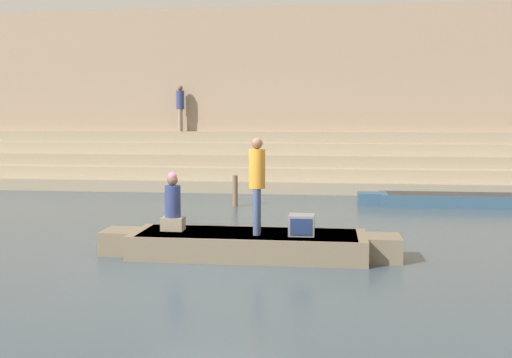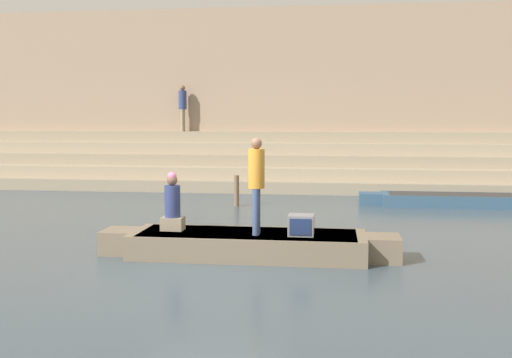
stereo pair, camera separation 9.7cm
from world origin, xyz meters
TOP-DOWN VIEW (x-y plane):
  - ground_plane at (0.00, 0.00)m, footprint 120.00×120.00m
  - ghat_steps at (0.00, 11.96)m, footprint 36.00×3.19m
  - back_wall at (0.00, 13.73)m, footprint 34.20×1.28m
  - rowboat_main at (0.57, 0.72)m, footprint 5.67×1.51m
  - person_standing at (0.75, 0.58)m, footprint 0.30×0.30m
  - person_rowing at (-0.91, 0.80)m, footprint 0.42×0.33m
  - tv_set at (1.58, 0.60)m, footprint 0.47×0.44m
  - moored_boat_shore at (6.06, 7.96)m, footprint 6.24×1.20m
  - mooring_post at (-0.69, 7.07)m, footprint 0.15×0.15m
  - person_on_steps at (-3.77, 12.81)m, footprint 0.31×0.31m

SIDE VIEW (x-z plane):
  - ground_plane at x=0.00m, z-range 0.00..0.00m
  - moored_boat_shore at x=6.06m, z-range 0.01..0.37m
  - rowboat_main at x=0.57m, z-range 0.02..0.47m
  - mooring_post at x=-0.69m, z-range 0.00..0.92m
  - tv_set at x=1.58m, z-range 0.46..0.84m
  - ghat_steps at x=0.00m, z-range -0.28..1.80m
  - person_rowing at x=-0.91m, z-range 0.37..1.50m
  - person_standing at x=0.75m, z-range 0.61..2.42m
  - person_on_steps at x=-3.77m, z-range 2.23..4.04m
  - back_wall at x=0.00m, z-range -0.03..6.87m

